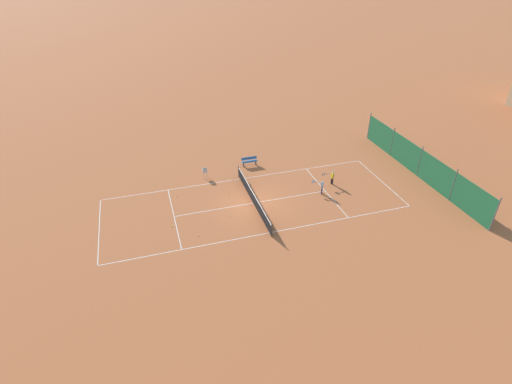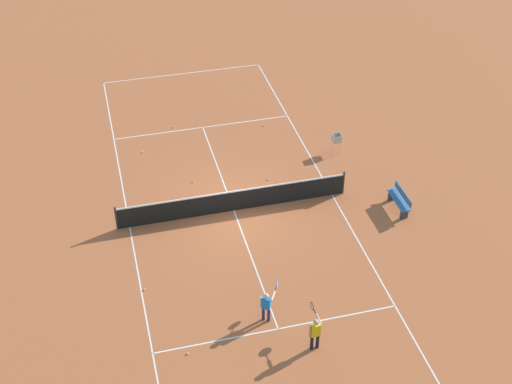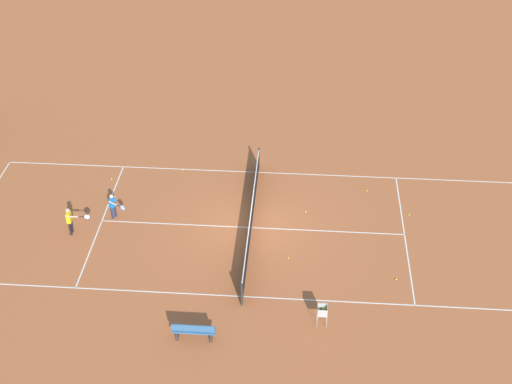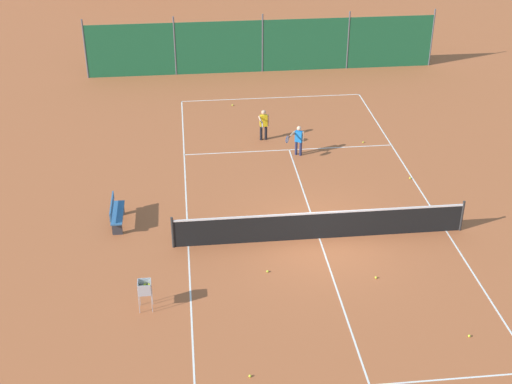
{
  "view_description": "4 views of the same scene",
  "coord_description": "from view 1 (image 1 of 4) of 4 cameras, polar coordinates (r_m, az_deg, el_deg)",
  "views": [
    {
      "loc": [
        25.87,
        -7.72,
        17.93
      ],
      "look_at": [
        0.5,
        0.07,
        1.35
      ],
      "focal_mm": 28.0,
      "sensor_mm": 36.0,
      "label": 1
    },
    {
      "loc": [
        4.64,
        21.53,
        17.51
      ],
      "look_at": [
        -0.73,
        0.68,
        1.27
      ],
      "focal_mm": 50.0,
      "sensor_mm": 36.0,
      "label": 2
    },
    {
      "loc": [
        -23.21,
        -1.87,
        19.0
      ],
      "look_at": [
        1.13,
        -0.11,
        1.04
      ],
      "focal_mm": 50.0,
      "sensor_mm": 36.0,
      "label": 3
    },
    {
      "loc": [
        -4.0,
        -18.44,
        12.16
      ],
      "look_at": [
        -1.83,
        1.58,
        0.9
      ],
      "focal_mm": 50.0,
      "sensor_mm": 36.0,
      "label": 4
    }
  ],
  "objects": [
    {
      "name": "ground_plane",
      "position": [
        32.41,
        -0.38,
        -1.6
      ],
      "size": [
        600.0,
        600.0,
        0.0
      ],
      "primitive_type": "plane",
      "color": "#B25B33"
    },
    {
      "name": "court_line_markings",
      "position": [
        32.41,
        -0.38,
        -1.59
      ],
      "size": [
        8.25,
        23.85,
        0.01
      ],
      "color": "white",
      "rests_on": "ground"
    },
    {
      "name": "tennis_net",
      "position": [
        32.14,
        -0.39,
        -0.85
      ],
      "size": [
        9.18,
        0.08,
        1.06
      ],
      "color": "#2D2D2D",
      "rests_on": "ground"
    },
    {
      "name": "windscreen_fence_far",
      "position": [
        38.53,
        22.32,
        3.9
      ],
      "size": [
        17.28,
        0.08,
        2.9
      ],
      "color": "#1E6038",
      "rests_on": "ground"
    },
    {
      "name": "player_near_service",
      "position": [
        33.74,
        9.36,
        0.82
      ],
      "size": [
        0.8,
        0.85,
        1.2
      ],
      "color": "#23284C",
      "rests_on": "ground"
    },
    {
      "name": "player_near_baseline",
      "position": [
        35.22,
        10.81,
        2.17
      ],
      "size": [
        0.44,
        1.06,
        1.28
      ],
      "color": "black",
      "rests_on": "ground"
    },
    {
      "name": "tennis_ball_mid_court",
      "position": [
        29.2,
        -8.15,
        -6.2
      ],
      "size": [
        0.07,
        0.07,
        0.07
      ],
      "primitive_type": "sphere",
      "color": "#CCE033",
      "rests_on": "ground"
    },
    {
      "name": "tennis_ball_far_corner",
      "position": [
        32.41,
        12.64,
        -2.42
      ],
      "size": [
        0.07,
        0.07,
        0.07
      ],
      "primitive_type": "sphere",
      "color": "#CCE033",
      "rests_on": "ground"
    },
    {
      "name": "tennis_ball_near_corner",
      "position": [
        33.55,
        -3.95,
        -0.34
      ],
      "size": [
        0.07,
        0.07,
        0.07
      ],
      "primitive_type": "sphere",
      "color": "#CCE033",
      "rests_on": "ground"
    },
    {
      "name": "tennis_ball_alley_right",
      "position": [
        33.83,
        -11.24,
        -0.63
      ],
      "size": [
        0.07,
        0.07,
        0.07
      ],
      "primitive_type": "sphere",
      "color": "#CCE033",
      "rests_on": "ground"
    },
    {
      "name": "tennis_ball_service_box",
      "position": [
        30.4,
        -11.91,
        -4.88
      ],
      "size": [
        0.07,
        0.07,
        0.07
      ],
      "primitive_type": "sphere",
      "color": "#CCE033",
      "rests_on": "ground"
    },
    {
      "name": "tennis_ball_by_net_left",
      "position": [
        30.94,
        -3.75,
        -3.42
      ],
      "size": [
        0.07,
        0.07,
        0.07
      ],
      "primitive_type": "sphere",
      "color": "#CCE033",
      "rests_on": "ground"
    },
    {
      "name": "tennis_ball_by_net_right",
      "position": [
        30.43,
        8.23,
        -4.42
      ],
      "size": [
        0.07,
        0.07,
        0.07
      ],
      "primitive_type": "sphere",
      "color": "#CCE033",
      "rests_on": "ground"
    },
    {
      "name": "tennis_ball_alley_left",
      "position": [
        38.01,
        15.1,
        2.71
      ],
      "size": [
        0.07,
        0.07,
        0.07
      ],
      "primitive_type": "sphere",
      "color": "#CCE033",
      "rests_on": "ground"
    },
    {
      "name": "ball_hopper",
      "position": [
        35.95,
        -7.34,
        3.0
      ],
      "size": [
        0.36,
        0.36,
        0.89
      ],
      "color": "#B7B7BC",
      "rests_on": "ground"
    },
    {
      "name": "courtside_bench",
      "position": [
        37.8,
        -0.96,
        4.44
      ],
      "size": [
        0.36,
        1.5,
        0.84
      ],
      "color": "#336699",
      "rests_on": "ground"
    }
  ]
}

